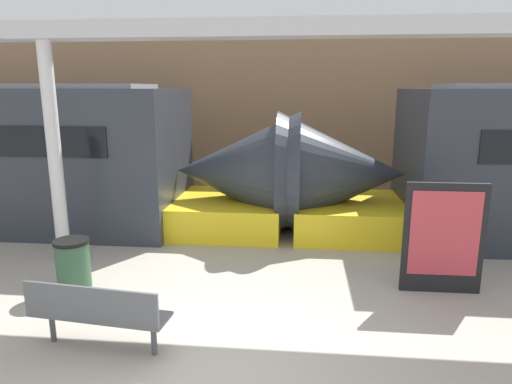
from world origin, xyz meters
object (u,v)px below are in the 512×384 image
at_px(trash_bin, 73,265).
at_px(poster_board, 444,238).
at_px(support_column_near, 55,156).
at_px(bench_near, 96,311).

bearing_deg(trash_bin, poster_board, 5.32).
bearing_deg(support_column_near, bench_near, -55.59).
distance_m(trash_bin, support_column_near, 2.13).
bearing_deg(poster_board, support_column_near, 173.78).
bearing_deg(bench_near, support_column_near, 131.12).
distance_m(trash_bin, poster_board, 5.72).
distance_m(bench_near, poster_board, 5.06).
xyz_separation_m(bench_near, support_column_near, (-1.94, 2.83, 1.41)).
relative_size(bench_near, support_column_near, 0.45).
height_order(bench_near, trash_bin, bench_near).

